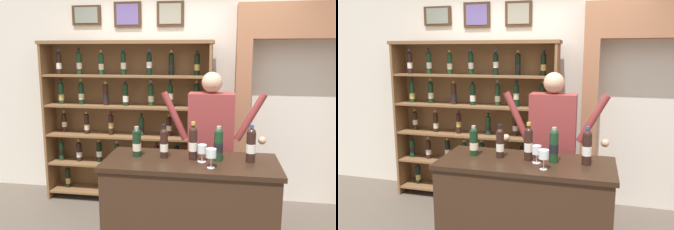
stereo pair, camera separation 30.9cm
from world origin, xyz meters
The scene contains 12 objects.
back_wall centered at (0.00, 1.52, 1.53)m, with size 12.00×0.19×3.07m.
wine_shelf centered at (-0.72, 1.21, 1.06)m, with size 2.10×0.34×2.00m.
archway_doorway centered at (1.35, 1.39, 1.40)m, with size 1.54×0.45×2.40m.
tasting_counter centered at (0.17, 0.00, 0.48)m, with size 1.49×0.63×0.95m.
shopkeeper centered at (0.32, 0.62, 1.04)m, with size 1.08×0.22×1.67m.
tasting_bottle_super_tuscan centered at (-0.31, 0.05, 1.08)m, with size 0.08×0.08×0.27m.
tasting_bottle_rosso centered at (-0.07, 0.04, 1.09)m, with size 0.07×0.07×0.30m.
tasting_bottle_bianco centered at (0.19, 0.04, 1.10)m, with size 0.07×0.07×0.33m.
tasting_bottle_grappa centered at (0.40, 0.03, 1.10)m, with size 0.08×0.08×0.30m.
tasting_bottle_prosecco centered at (0.67, 0.04, 1.10)m, with size 0.08×0.08×0.32m.
wine_glass_left centered at (0.35, -0.17, 1.07)m, with size 0.08×0.08×0.16m.
wine_glass_right centered at (0.27, -0.02, 1.06)m, with size 0.08×0.08×0.15m.
Camera 2 is at (0.71, -2.72, 1.87)m, focal length 36.29 mm.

